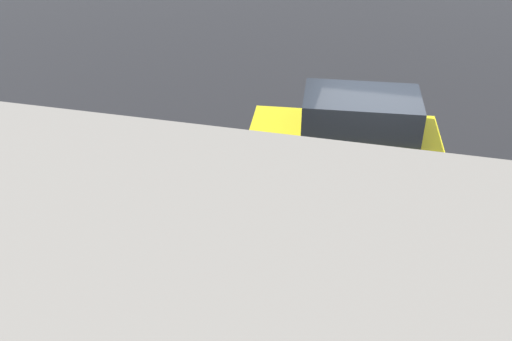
{
  "coord_description": "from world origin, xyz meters",
  "views": [
    {
      "loc": [
        -0.11,
        10.63,
        6.84
      ],
      "look_at": [
        2.14,
        1.41,
        0.9
      ],
      "focal_mm": 40.0,
      "sensor_mm": 36.0,
      "label": 1
    }
  ],
  "objects_px": {
    "moving_hatchback": "(347,140)",
    "fire_hydrant": "(156,209)",
    "sign_post": "(93,197)",
    "pedestrian": "(125,174)"
  },
  "relations": [
    {
      "from": "moving_hatchback",
      "to": "fire_hydrant",
      "type": "xyz_separation_m",
      "value": [
        3.34,
        2.49,
        -0.63
      ]
    },
    {
      "from": "moving_hatchback",
      "to": "sign_post",
      "type": "relative_size",
      "value": 1.69
    },
    {
      "from": "moving_hatchback",
      "to": "sign_post",
      "type": "bearing_deg",
      "value": 46.25
    },
    {
      "from": "moving_hatchback",
      "to": "pedestrian",
      "type": "bearing_deg",
      "value": 29.23
    },
    {
      "from": "moving_hatchback",
      "to": "fire_hydrant",
      "type": "distance_m",
      "value": 4.21
    },
    {
      "from": "moving_hatchback",
      "to": "fire_hydrant",
      "type": "height_order",
      "value": "moving_hatchback"
    },
    {
      "from": "fire_hydrant",
      "to": "sign_post",
      "type": "distance_m",
      "value": 1.89
    },
    {
      "from": "moving_hatchback",
      "to": "fire_hydrant",
      "type": "relative_size",
      "value": 5.06
    },
    {
      "from": "sign_post",
      "to": "pedestrian",
      "type": "bearing_deg",
      "value": -80.0
    },
    {
      "from": "fire_hydrant",
      "to": "moving_hatchback",
      "type": "bearing_deg",
      "value": -143.28
    }
  ]
}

